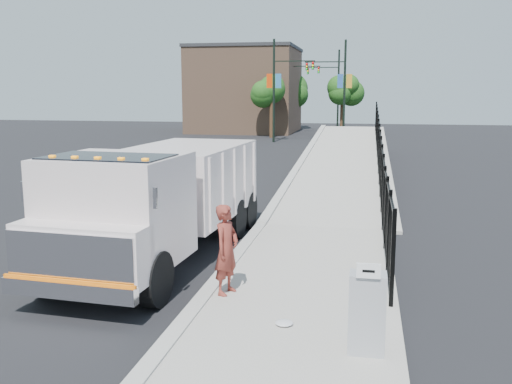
# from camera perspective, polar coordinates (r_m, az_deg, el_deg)

# --- Properties ---
(ground) EXTENTS (120.00, 120.00, 0.00)m
(ground) POSITION_cam_1_polar(r_m,az_deg,el_deg) (13.31, -2.62, -7.65)
(ground) COLOR black
(ground) RESTS_ON ground
(sidewalk) EXTENTS (3.55, 12.00, 0.12)m
(sidewalk) POSITION_cam_1_polar(r_m,az_deg,el_deg) (11.11, 4.76, -11.00)
(sidewalk) COLOR #9E998E
(sidewalk) RESTS_ON ground
(curb) EXTENTS (0.30, 12.00, 0.16)m
(curb) POSITION_cam_1_polar(r_m,az_deg,el_deg) (11.45, -5.01, -10.24)
(curb) COLOR #ADAAA3
(curb) RESTS_ON ground
(ramp) EXTENTS (3.95, 24.06, 3.19)m
(ramp) POSITION_cam_1_polar(r_m,az_deg,el_deg) (28.61, 9.14, 1.84)
(ramp) COLOR #9E998E
(ramp) RESTS_ON ground
(iron_fence) EXTENTS (0.10, 28.00, 1.80)m
(iron_fence) POSITION_cam_1_polar(r_m,az_deg,el_deg) (24.52, 12.20, 2.49)
(iron_fence) COLOR black
(iron_fence) RESTS_ON ground
(truck) EXTENTS (3.18, 8.40, 2.83)m
(truck) POSITION_cam_1_polar(r_m,az_deg,el_deg) (13.77, -9.61, -0.35)
(truck) COLOR black
(truck) RESTS_ON ground
(worker) EXTENTS (0.60, 0.74, 1.78)m
(worker) POSITION_cam_1_polar(r_m,az_deg,el_deg) (11.15, -2.96, -5.76)
(worker) COLOR maroon
(worker) RESTS_ON sidewalk
(utility_cabinet) EXTENTS (0.55, 0.40, 1.25)m
(utility_cabinet) POSITION_cam_1_polar(r_m,az_deg,el_deg) (8.95, 11.03, -11.80)
(utility_cabinet) COLOR gray
(utility_cabinet) RESTS_ON sidewalk
(arrow_sign) EXTENTS (0.35, 0.04, 0.22)m
(arrow_sign) POSITION_cam_1_polar(r_m,az_deg,el_deg) (8.49, 11.20, -7.74)
(arrow_sign) COLOR white
(arrow_sign) RESTS_ON utility_cabinet
(debris) EXTENTS (0.31, 0.31, 0.08)m
(debris) POSITION_cam_1_polar(r_m,az_deg,el_deg) (9.96, 2.83, -12.93)
(debris) COLOR silver
(debris) RESTS_ON sidewalk
(light_pole_0) EXTENTS (3.77, 0.22, 8.00)m
(light_pole_0) POSITION_cam_1_polar(r_m,az_deg,el_deg) (45.39, 2.18, 10.50)
(light_pole_0) COLOR black
(light_pole_0) RESTS_ON ground
(light_pole_1) EXTENTS (3.78, 0.22, 8.00)m
(light_pole_1) POSITION_cam_1_polar(r_m,az_deg,el_deg) (46.66, 8.46, 10.39)
(light_pole_1) COLOR black
(light_pole_1) RESTS_ON ground
(light_pole_2) EXTENTS (3.77, 0.22, 8.00)m
(light_pole_2) POSITION_cam_1_polar(r_m,az_deg,el_deg) (55.07, 3.37, 10.42)
(light_pole_2) COLOR black
(light_pole_2) RESTS_ON ground
(light_pole_3) EXTENTS (3.77, 0.22, 8.00)m
(light_pole_3) POSITION_cam_1_polar(r_m,az_deg,el_deg) (57.84, 7.93, 10.33)
(light_pole_3) COLOR black
(light_pole_3) RESTS_ON ground
(tree_0) EXTENTS (2.47, 2.47, 5.23)m
(tree_0) POSITION_cam_1_polar(r_m,az_deg,el_deg) (49.77, 1.58, 9.97)
(tree_0) COLOR #382314
(tree_0) RESTS_ON ground
(tree_1) EXTENTS (2.18, 2.18, 5.09)m
(tree_1) POSITION_cam_1_polar(r_m,az_deg,el_deg) (52.98, 8.65, 9.84)
(tree_1) COLOR #382314
(tree_1) RESTS_ON ground
(tree_2) EXTENTS (3.29, 3.29, 5.64)m
(tree_2) POSITION_cam_1_polar(r_m,az_deg,el_deg) (61.18, 3.66, 10.02)
(tree_2) COLOR #382314
(tree_2) RESTS_ON ground
(building) EXTENTS (10.00, 10.00, 8.00)m
(building) POSITION_cam_1_polar(r_m,az_deg,el_deg) (57.58, -1.04, 10.06)
(building) COLOR #8C664C
(building) RESTS_ON ground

